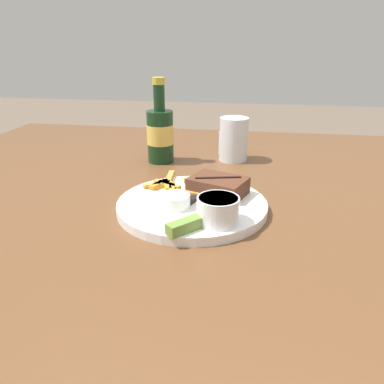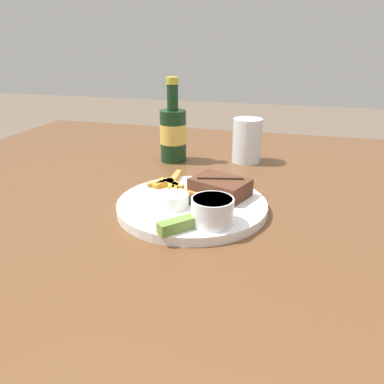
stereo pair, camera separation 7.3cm
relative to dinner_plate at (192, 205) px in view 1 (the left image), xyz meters
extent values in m
cube|color=brown|center=(0.00, 0.00, -0.03)|extent=(1.56, 1.42, 0.04)
cylinder|color=brown|center=(-0.72, 0.65, -0.39)|extent=(0.06, 0.06, 0.69)
cylinder|color=white|center=(0.00, 0.00, 0.00)|extent=(0.30, 0.30, 0.01)
cylinder|color=white|center=(0.00, 0.00, 0.01)|extent=(0.30, 0.30, 0.00)
cube|color=#512D1E|center=(0.05, 0.05, 0.03)|extent=(0.13, 0.11, 0.04)
cube|color=black|center=(0.05, 0.05, 0.05)|extent=(0.09, 0.03, 0.00)
cube|color=gold|center=(-0.08, 0.06, 0.01)|extent=(0.06, 0.04, 0.01)
cube|color=#C2823E|center=(-0.01, 0.02, 0.01)|extent=(0.06, 0.02, 0.01)
cube|color=gold|center=(-0.06, 0.06, 0.01)|extent=(0.03, 0.06, 0.01)
cube|color=gold|center=(-0.06, 0.06, 0.01)|extent=(0.07, 0.04, 0.01)
cube|color=#C08529|center=(-0.05, 0.04, 0.01)|extent=(0.02, 0.05, 0.01)
cube|color=orange|center=(-0.08, 0.06, 0.01)|extent=(0.03, 0.05, 0.01)
cube|color=#C08A33|center=(-0.01, 0.09, 0.03)|extent=(0.05, 0.06, 0.01)
cube|color=#C9873A|center=(-0.07, 0.10, 0.01)|extent=(0.02, 0.08, 0.01)
cylinder|color=white|center=(0.06, -0.08, 0.03)|extent=(0.07, 0.07, 0.05)
cylinder|color=beige|center=(0.06, -0.08, 0.05)|extent=(0.07, 0.07, 0.01)
cylinder|color=silver|center=(-0.03, -0.03, 0.02)|extent=(0.06, 0.06, 0.03)
cylinder|color=#C67A4C|center=(-0.03, -0.03, 0.03)|extent=(0.05, 0.05, 0.01)
cube|color=olive|center=(0.01, -0.12, 0.02)|extent=(0.06, 0.07, 0.02)
cube|color=#B7B7BC|center=(-0.08, 0.03, 0.01)|extent=(0.10, 0.04, 0.00)
cube|color=#B7B7BC|center=(-0.02, 0.00, 0.01)|extent=(0.03, 0.01, 0.00)
cube|color=#B7B7BC|center=(-0.02, 0.01, 0.01)|extent=(0.03, 0.01, 0.00)
cube|color=#B7B7BC|center=(-0.02, 0.01, 0.01)|extent=(0.03, 0.01, 0.00)
cube|color=#B7B7BC|center=(0.03, 0.08, 0.01)|extent=(0.06, 0.11, 0.00)
cube|color=black|center=(0.00, 0.00, 0.01)|extent=(0.04, 0.06, 0.01)
cylinder|color=#143319|center=(-0.14, 0.30, 0.06)|extent=(0.07, 0.07, 0.14)
cylinder|color=gold|center=(-0.14, 0.30, 0.07)|extent=(0.07, 0.07, 0.05)
cylinder|color=#143319|center=(-0.14, 0.30, 0.16)|extent=(0.03, 0.03, 0.07)
cylinder|color=gold|center=(-0.14, 0.30, 0.21)|extent=(0.03, 0.03, 0.02)
cylinder|color=silver|center=(0.06, 0.35, 0.05)|extent=(0.08, 0.08, 0.12)
cylinder|color=white|center=(0.03, 0.41, 0.02)|extent=(0.03, 0.03, 0.05)
cylinder|color=#B7B7BC|center=(0.03, 0.41, 0.05)|extent=(0.03, 0.03, 0.01)
camera|label=1|loc=(0.11, -0.67, 0.31)|focal=35.00mm
camera|label=2|loc=(0.18, -0.65, 0.31)|focal=35.00mm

